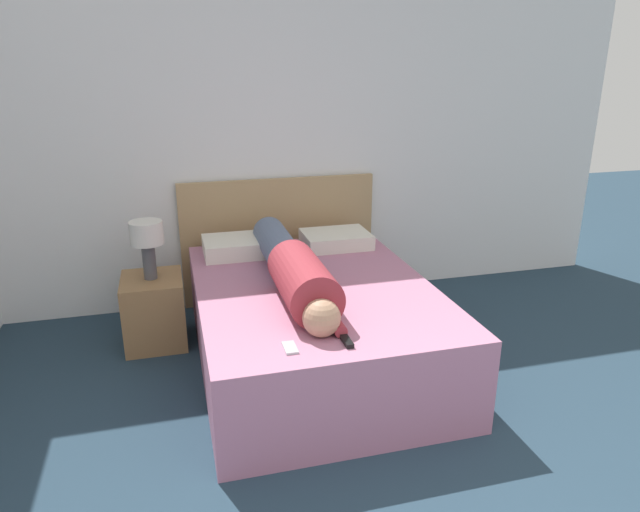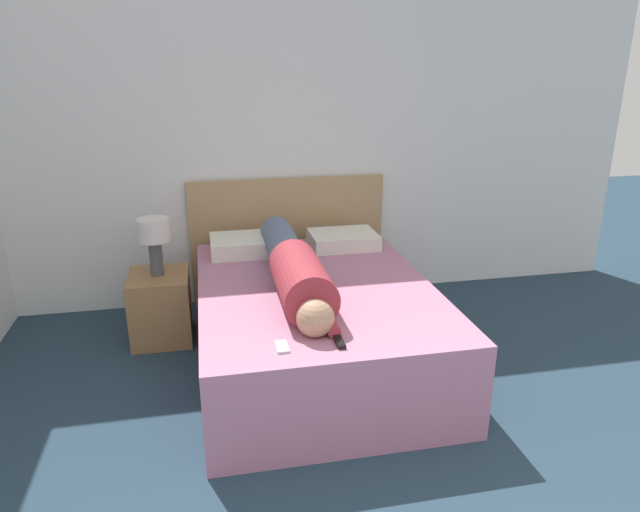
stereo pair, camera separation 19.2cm
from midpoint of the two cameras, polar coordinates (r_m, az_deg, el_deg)
The scene contains 10 objects.
wall_back at distance 4.70m, azimuth -0.96°, elevation 11.09°, with size 5.81×0.06×2.60m.
bed at distance 3.81m, azimuth 0.99°, elevation -6.89°, with size 1.49×2.03×0.57m.
headboard at distance 4.79m, azimuth -2.04°, elevation 1.66°, with size 1.61×0.04×1.04m.
nightstand at distance 4.30m, azimuth -14.40°, elevation -4.94°, with size 0.42×0.47×0.50m.
table_lamp at distance 4.11m, azimuth -15.01°, elevation 1.96°, with size 0.23×0.23×0.41m.
person_lying at distance 3.59m, azimuth -1.02°, elevation -1.28°, with size 0.31×1.67×0.31m.
pillow_near_headboard at distance 4.32m, azimuth -6.08°, elevation 1.11°, with size 0.54×0.40×0.12m.
pillow_second at distance 4.45m, azimuth 3.57°, elevation 1.64°, with size 0.51×0.40×0.11m.
tv_remote at distance 2.97m, azimuth 3.77°, elevation -8.49°, with size 0.04×0.15×0.02m.
cell_phone at distance 2.92m, azimuth -1.92°, elevation -9.08°, with size 0.06×0.13×0.01m.
Camera 2 is at (-0.77, -0.71, 1.95)m, focal length 32.00 mm.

